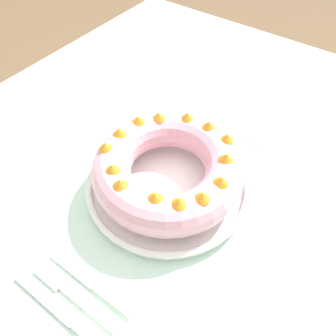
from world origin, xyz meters
TOP-DOWN VIEW (x-y plane):
  - ground_plane at (0.00, 0.00)m, footprint 8.00×8.00m
  - dining_table at (0.00, 0.00)m, footprint 1.31×1.18m
  - serving_dish at (-0.02, 0.04)m, footprint 0.31×0.31m
  - bundt_cake at (-0.02, 0.04)m, footprint 0.27×0.27m
  - fork at (-0.27, 0.03)m, footprint 0.02×0.19m
  - serving_knife at (-0.29, 0.00)m, footprint 0.02×0.22m
  - cake_knife at (-0.24, 0.02)m, footprint 0.02×0.17m
  - napkin at (0.26, -0.00)m, footprint 0.16×0.11m

SIDE VIEW (x-z plane):
  - ground_plane at x=0.00m, z-range 0.00..0.00m
  - dining_table at x=0.00m, z-range 0.29..1.04m
  - napkin at x=0.26m, z-range 0.75..0.75m
  - fork at x=-0.27m, z-range 0.75..0.76m
  - serving_knife at x=-0.29m, z-range 0.75..0.76m
  - cake_knife at x=-0.24m, z-range 0.75..0.76m
  - serving_dish at x=-0.02m, z-range 0.75..0.78m
  - bundt_cake at x=-0.02m, z-range 0.77..0.85m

